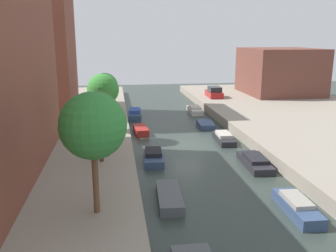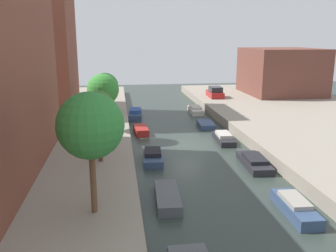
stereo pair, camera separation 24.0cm
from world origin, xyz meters
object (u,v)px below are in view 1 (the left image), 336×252
at_px(moored_boat_left_1, 169,197).
at_px(moored_boat_right_4, 206,124).
at_px(low_block_right, 280,71).
at_px(street_tree_3, 105,86).
at_px(street_tree_2, 103,90).
at_px(moored_boat_right_1, 297,207).
at_px(parked_car, 214,93).
at_px(moored_boat_left_4, 135,114).
at_px(apartment_tower_far, 25,27).
at_px(moored_boat_left_3, 141,130).
at_px(moored_boat_left_2, 154,157).
at_px(moored_boat_right_3, 224,138).
at_px(moored_boat_right_5, 195,110).
at_px(street_tree_0, 93,126).
at_px(moored_boat_right_2, 255,162).
at_px(street_tree_1, 99,108).

relative_size(moored_boat_left_1, moored_boat_right_4, 1.24).
height_order(low_block_right, street_tree_3, low_block_right).
relative_size(street_tree_2, moored_boat_right_1, 1.27).
height_order(low_block_right, street_tree_2, low_block_right).
distance_m(parked_car, moored_boat_left_4, 13.80).
xyz_separation_m(apartment_tower_far, moored_boat_left_3, (12.17, -9.54, -10.03)).
height_order(moored_boat_left_2, moored_boat_right_1, moored_boat_left_2).
height_order(moored_boat_right_3, moored_boat_right_5, moored_boat_right_5).
xyz_separation_m(street_tree_0, moored_boat_right_2, (11.13, 7.73, -4.99)).
bearing_deg(moored_boat_left_2, moored_boat_right_1, -54.38).
relative_size(apartment_tower_far, moored_boat_right_2, 4.14).
distance_m(moored_boat_left_4, moored_boat_right_4, 9.07).
bearing_deg(parked_car, apartment_tower_far, -167.70).
distance_m(street_tree_3, moored_boat_right_3, 14.11).
distance_m(street_tree_3, moored_boat_left_3, 6.80).
xyz_separation_m(moored_boat_right_4, moored_boat_right_5, (0.44, 7.26, 0.12)).
xyz_separation_m(apartment_tower_far, street_tree_3, (8.74, -5.09, -6.20)).
relative_size(street_tree_1, moored_boat_right_3, 1.18).
distance_m(street_tree_1, moored_boat_right_2, 11.97).
distance_m(moored_boat_left_2, moored_boat_right_4, 12.15).
bearing_deg(street_tree_3, moored_boat_right_4, -14.58).
height_order(street_tree_0, street_tree_2, street_tree_0).
bearing_deg(apartment_tower_far, moored_boat_right_1, -54.86).
bearing_deg(moored_boat_left_3, moored_boat_right_5, 50.45).
bearing_deg(apartment_tower_far, moored_boat_right_2, -45.26).
xyz_separation_m(street_tree_1, moored_boat_right_5, (10.86, 19.70, -4.36)).
height_order(street_tree_0, street_tree_3, street_tree_0).
bearing_deg(moored_boat_right_5, moored_boat_right_1, -90.53).
height_order(apartment_tower_far, moored_boat_right_5, apartment_tower_far).
relative_size(moored_boat_left_2, moored_boat_left_4, 0.84).
distance_m(parked_car, moored_boat_left_3, 18.64).
bearing_deg(moored_boat_right_4, moored_boat_left_4, 142.24).
distance_m(street_tree_2, parked_car, 22.61).
distance_m(apartment_tower_far, moored_boat_right_5, 22.00).
xyz_separation_m(parked_car, moored_boat_right_4, (-4.42, -12.95, -1.37)).
xyz_separation_m(moored_boat_left_2, moored_boat_left_4, (-0.55, 15.73, 0.08)).
bearing_deg(moored_boat_left_4, moored_boat_left_1, -88.23).
xyz_separation_m(low_block_right, moored_boat_left_3, (-21.83, -16.55, -3.98)).
xyz_separation_m(moored_boat_right_3, moored_boat_right_5, (0.14, 12.88, 0.03)).
height_order(street_tree_1, moored_boat_left_3, street_tree_1).
xyz_separation_m(low_block_right, street_tree_2, (-25.26, -18.64, 0.41)).
bearing_deg(moored_boat_right_4, moored_boat_right_1, -89.46).
relative_size(moored_boat_right_3, moored_boat_right_4, 1.26).
relative_size(street_tree_2, moored_boat_left_2, 1.41).
relative_size(parked_car, moored_boat_right_2, 0.93).
relative_size(moored_boat_left_2, moored_boat_right_3, 0.89).
distance_m(street_tree_0, moored_boat_left_1, 6.93).
bearing_deg(moored_boat_left_4, apartment_tower_far, 169.37).
bearing_deg(moored_boat_right_5, moored_boat_left_1, -105.69).
height_order(moored_boat_left_3, moored_boat_right_3, moored_boat_right_3).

